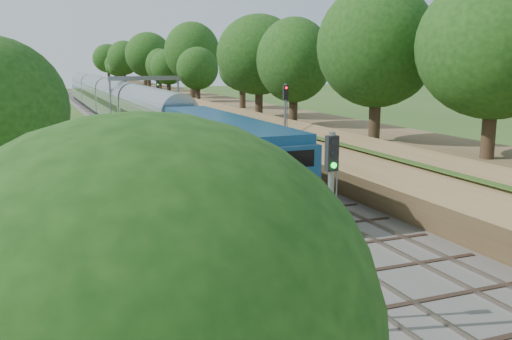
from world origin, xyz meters
name	(u,v)px	position (x,y,z in m)	size (l,w,h in m)	color
ground	(432,337)	(0.00, 0.00, 0.00)	(320.00, 320.00, 0.00)	#2D4C19
trackbed	(134,124)	(2.00, 60.00, 0.07)	(9.50, 170.00, 0.28)	#4C4944
platform	(147,215)	(-5.20, 16.00, 0.19)	(6.40, 68.00, 0.38)	gray
yellow_stripe	(201,206)	(-2.35, 16.00, 0.39)	(0.55, 68.00, 0.01)	gold
embankment	(198,107)	(10.35, 60.00, 1.95)	(10.64, 170.00, 11.70)	brown
signal_gantry	(145,88)	(2.47, 54.99, 4.82)	(8.40, 0.38, 6.20)	slate
trees_behind_platform	(17,126)	(-11.17, 20.67, 4.53)	(7.82, 53.32, 7.21)	#332316
train	(118,107)	(0.00, 59.40, 2.30)	(3.04, 101.30, 4.48)	black
lamppost_mid	(300,253)	(-3.37, 2.07, 2.40)	(0.45, 0.45, 4.51)	black
lamppost_far	(224,213)	(-3.83, 7.70, 2.25)	(0.41, 0.41, 4.19)	black
signal_platform	(330,210)	(-2.90, 1.13, 3.90)	(0.34, 0.27, 5.72)	slate
signal_farside	(285,119)	(6.20, 23.76, 3.98)	(0.35, 0.27, 6.31)	slate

